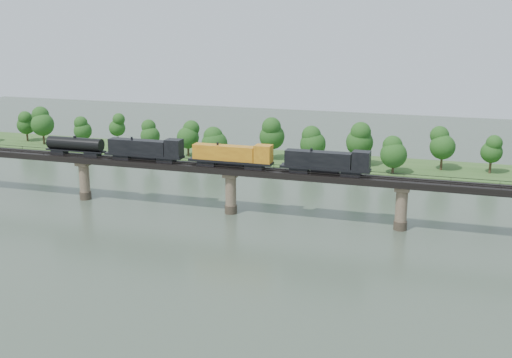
% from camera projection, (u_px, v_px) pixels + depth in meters
% --- Properties ---
extents(ground, '(400.00, 400.00, 0.00)m').
position_uv_depth(ground, '(180.00, 257.00, 126.72)').
color(ground, '#354335').
rests_on(ground, ground).
extents(far_bank, '(300.00, 24.00, 1.60)m').
position_uv_depth(far_bank, '(289.00, 161.00, 204.94)').
color(far_bank, '#305321').
rests_on(far_bank, ground).
extents(bridge, '(236.00, 30.00, 11.50)m').
position_uv_depth(bridge, '(231.00, 191.00, 153.02)').
color(bridge, '#473A2D').
rests_on(bridge, ground).
extents(bridge_superstructure, '(220.00, 4.90, 0.75)m').
position_uv_depth(bridge_superstructure, '(230.00, 166.00, 151.43)').
color(bridge_superstructure, black).
rests_on(bridge_superstructure, bridge).
extents(far_treeline, '(289.06, 17.54, 13.60)m').
position_uv_depth(far_treeline, '(260.00, 137.00, 201.19)').
color(far_treeline, '#382619').
rests_on(far_treeline, far_bank).
extents(freight_train, '(82.97, 3.23, 5.71)m').
position_uv_depth(freight_train, '(202.00, 153.00, 152.95)').
color(freight_train, black).
rests_on(freight_train, bridge).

